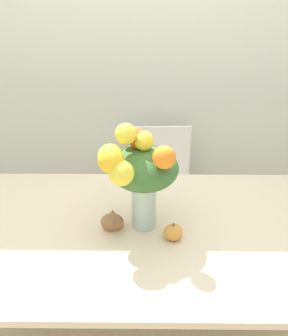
{
  "coord_description": "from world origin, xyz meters",
  "views": [
    {
      "loc": [
        0.02,
        -1.37,
        1.77
      ],
      "look_at": [
        0.01,
        0.03,
        1.04
      ],
      "focal_mm": 42.0,
      "sensor_mm": 36.0,
      "label": 1
    }
  ],
  "objects_px": {
    "flower_vase": "(140,171)",
    "turkey_figurine": "(112,219)",
    "pumpkin": "(173,232)",
    "dining_chair_near_window": "(161,192)"
  },
  "relations": [
    {
      "from": "flower_vase",
      "to": "pumpkin",
      "type": "xyz_separation_m",
      "value": [
        0.14,
        -0.08,
        -0.24
      ]
    },
    {
      "from": "dining_chair_near_window",
      "to": "turkey_figurine",
      "type": "bearing_deg",
      "value": -108.86
    },
    {
      "from": "turkey_figurine",
      "to": "pumpkin",
      "type": "bearing_deg",
      "value": -17.49
    },
    {
      "from": "pumpkin",
      "to": "turkey_figurine",
      "type": "relative_size",
      "value": 0.62
    },
    {
      "from": "flower_vase",
      "to": "dining_chair_near_window",
      "type": "height_order",
      "value": "flower_vase"
    },
    {
      "from": "flower_vase",
      "to": "pumpkin",
      "type": "relative_size",
      "value": 5.93
    },
    {
      "from": "pumpkin",
      "to": "turkey_figurine",
      "type": "height_order",
      "value": "turkey_figurine"
    },
    {
      "from": "flower_vase",
      "to": "pumpkin",
      "type": "distance_m",
      "value": 0.29
    },
    {
      "from": "flower_vase",
      "to": "turkey_figurine",
      "type": "bearing_deg",
      "value": -179.39
    },
    {
      "from": "pumpkin",
      "to": "dining_chair_near_window",
      "type": "bearing_deg",
      "value": 91.36
    }
  ]
}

